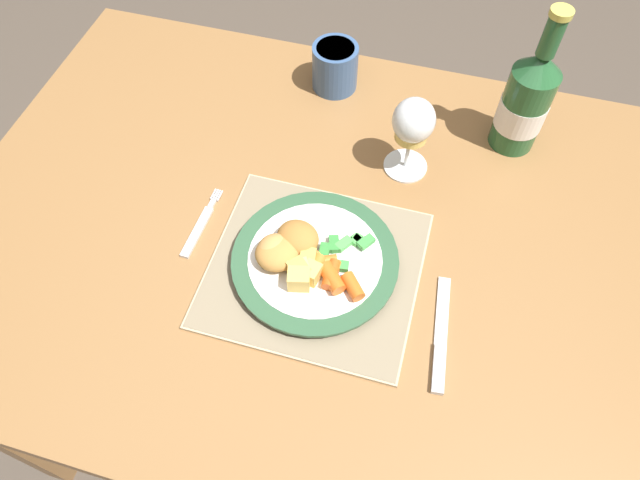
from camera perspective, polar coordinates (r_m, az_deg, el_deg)
The scene contains 13 objects.
ground_plane at distance 1.59m, azimuth -1.49°, elevation -13.75°, with size 6.00×6.00×0.00m, color #4C4238.
dining_table at distance 1.01m, azimuth -2.28°, elevation -1.67°, with size 1.13×0.87×0.74m.
placemat at distance 0.88m, azimuth -0.53°, elevation -2.89°, with size 0.32×0.30×0.01m.
dinner_plate at distance 0.87m, azimuth -0.49°, elevation -2.09°, with size 0.25×0.25×0.02m.
breaded_croquettes at distance 0.85m, azimuth -3.36°, elevation -0.59°, with size 0.10×0.12×0.04m.
green_beans_pile at distance 0.86m, azimuth 2.34°, elevation -0.77°, with size 0.08×0.08×0.01m.
glazed_carrots at distance 0.83m, azimuth 0.89°, elevation -3.32°, with size 0.11×0.07×0.02m.
fork at distance 0.94m, azimuth -11.94°, elevation 1.28°, with size 0.02×0.14×0.01m.
table_knife at distance 0.84m, azimuth 11.94°, elevation -10.06°, with size 0.04×0.18×0.01m.
wine_glass at distance 0.94m, azimuth 9.28°, elevation 11.30°, with size 0.08×0.08×0.15m.
bottle at distance 1.03m, azimuth 19.89°, elevation 12.93°, with size 0.08×0.08×0.27m.
roast_potatoes at distance 0.83m, azimuth -1.75°, elevation -3.17°, with size 0.05×0.07×0.03m.
drinking_cup at distance 1.11m, azimuth 1.51°, elevation 16.99°, with size 0.09×0.09×0.09m.
Camera 1 is at (0.18, -0.49, 1.50)m, focal length 32.00 mm.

